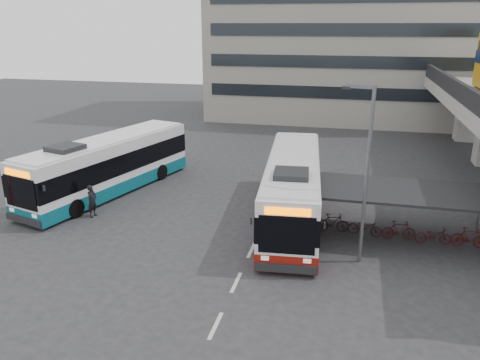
% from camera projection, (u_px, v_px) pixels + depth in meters
% --- Properties ---
extents(ground, '(120.00, 120.00, 0.00)m').
position_uv_depth(ground, '(201.00, 244.00, 22.62)').
color(ground, '#28282B').
rests_on(ground, ground).
extents(bike_shelter, '(10.00, 4.00, 2.54)m').
position_uv_depth(bike_shelter, '(383.00, 210.00, 23.04)').
color(bike_shelter, '#595B60').
rests_on(bike_shelter, ground).
extents(office_block, '(30.00, 15.00, 25.00)m').
position_uv_depth(office_block, '(355.00, 1.00, 50.49)').
color(office_block, gray).
rests_on(office_block, ground).
extents(road_markings, '(0.15, 7.60, 0.01)m').
position_uv_depth(road_markings, '(236.00, 282.00, 19.29)').
color(road_markings, beige).
rests_on(road_markings, ground).
extents(bus_main, '(3.87, 12.76, 3.72)m').
position_uv_depth(bus_main, '(293.00, 189.00, 25.04)').
color(bus_main, white).
rests_on(bus_main, ground).
extents(bus_teal, '(5.96, 12.90, 3.73)m').
position_uv_depth(bus_teal, '(108.00, 166.00, 29.17)').
color(bus_teal, white).
rests_on(bus_teal, ground).
extents(pedestrian, '(0.52, 0.72, 1.83)m').
position_uv_depth(pedestrian, '(92.00, 201.00, 25.63)').
color(pedestrian, black).
rests_on(pedestrian, ground).
extents(lamp_post, '(1.37, 0.44, 7.85)m').
position_uv_depth(lamp_post, '(365.00, 166.00, 19.62)').
color(lamp_post, '#595B60').
rests_on(lamp_post, ground).
extents(sign_totem_north, '(0.53, 0.27, 2.46)m').
position_uv_depth(sign_totem_north, '(76.00, 161.00, 31.89)').
color(sign_totem_north, '#A9260A').
rests_on(sign_totem_north, ground).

